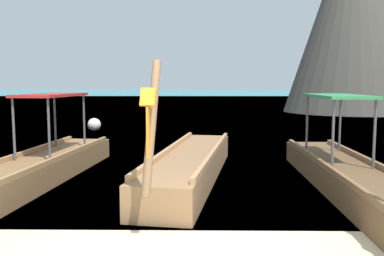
{
  "coord_description": "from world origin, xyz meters",
  "views": [
    {
      "loc": [
        0.11,
        -4.62,
        2.05
      ],
      "look_at": [
        0.0,
        3.01,
        1.22
      ],
      "focal_mm": 39.1,
      "sensor_mm": 36.0,
      "label": 1
    }
  ],
  "objects_px": {
    "longtail_boat_violet_ribbon": "(37,168)",
    "karst_rock": "(358,12)",
    "longtail_boat_orange_ribbon": "(191,165)",
    "longtail_boat_pink_ribbon": "(349,176)",
    "mooring_buoy_near": "(94,125)"
  },
  "relations": [
    {
      "from": "longtail_boat_violet_ribbon",
      "to": "longtail_boat_pink_ribbon",
      "type": "height_order",
      "value": "longtail_boat_pink_ribbon"
    },
    {
      "from": "longtail_boat_violet_ribbon",
      "to": "karst_rock",
      "type": "xyz_separation_m",
      "value": [
        14.31,
        21.24,
        6.57
      ]
    },
    {
      "from": "longtail_boat_orange_ribbon",
      "to": "longtail_boat_pink_ribbon",
      "type": "xyz_separation_m",
      "value": [
        2.99,
        -0.97,
        0.01
      ]
    },
    {
      "from": "longtail_boat_violet_ribbon",
      "to": "karst_rock",
      "type": "bearing_deg",
      "value": 56.03
    },
    {
      "from": "karst_rock",
      "to": "longtail_boat_violet_ribbon",
      "type": "bearing_deg",
      "value": -123.97
    },
    {
      "from": "longtail_boat_pink_ribbon",
      "to": "mooring_buoy_near",
      "type": "xyz_separation_m",
      "value": [
        -7.25,
        9.83,
        -0.03
      ]
    },
    {
      "from": "longtail_boat_orange_ribbon",
      "to": "karst_rock",
      "type": "relative_size",
      "value": 0.45
    },
    {
      "from": "longtail_boat_violet_ribbon",
      "to": "mooring_buoy_near",
      "type": "height_order",
      "value": "longtail_boat_violet_ribbon"
    },
    {
      "from": "longtail_boat_orange_ribbon",
      "to": "karst_rock",
      "type": "bearing_deg",
      "value": 61.91
    },
    {
      "from": "longtail_boat_violet_ribbon",
      "to": "mooring_buoy_near",
      "type": "xyz_separation_m",
      "value": [
        -1.1,
        9.21,
        -0.04
      ]
    },
    {
      "from": "longtail_boat_orange_ribbon",
      "to": "longtail_boat_pink_ribbon",
      "type": "relative_size",
      "value": 0.91
    },
    {
      "from": "longtail_boat_violet_ribbon",
      "to": "longtail_boat_orange_ribbon",
      "type": "relative_size",
      "value": 1.05
    },
    {
      "from": "longtail_boat_pink_ribbon",
      "to": "longtail_boat_orange_ribbon",
      "type": "bearing_deg",
      "value": 161.99
    },
    {
      "from": "karst_rock",
      "to": "longtail_boat_pink_ribbon",
      "type": "bearing_deg",
      "value": -110.47
    },
    {
      "from": "karst_rock",
      "to": "mooring_buoy_near",
      "type": "distance_m",
      "value": 20.64
    }
  ]
}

